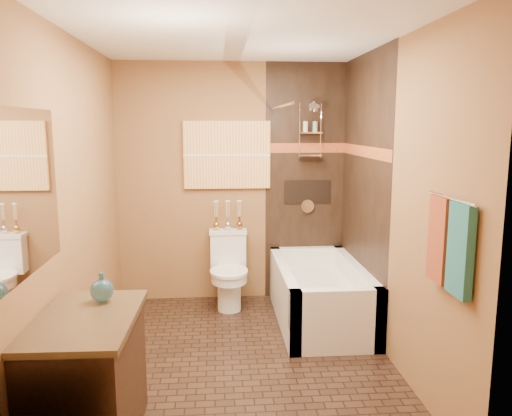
{
  "coord_description": "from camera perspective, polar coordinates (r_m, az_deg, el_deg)",
  "views": [
    {
      "loc": [
        -0.17,
        -3.74,
        1.86
      ],
      "look_at": [
        0.16,
        0.4,
        1.17
      ],
      "focal_mm": 35.0,
      "sensor_mm": 36.0,
      "label": 1
    }
  ],
  "objects": [
    {
      "name": "wall_back",
      "position": [
        5.28,
        -2.71,
        2.84
      ],
      "size": [
        2.4,
        0.02,
        2.5
      ],
      "primitive_type": "cube",
      "color": "brown",
      "rests_on": "floor"
    },
    {
      "name": "towel_bar",
      "position": [
        3.03,
        21.37,
        1.06
      ],
      "size": [
        0.02,
        0.55,
        0.02
      ],
      "primitive_type": "cylinder",
      "rotation": [
        1.57,
        0.0,
        0.0
      ],
      "color": "silver",
      "rests_on": "wall_right"
    },
    {
      "name": "vanity_mirror",
      "position": [
        2.94,
        -24.75,
        1.61
      ],
      "size": [
        0.01,
        1.0,
        0.9
      ],
      "primitive_type": "cube",
      "color": "white",
      "rests_on": "wall_left"
    },
    {
      "name": "alcove_tile_right",
      "position": [
        4.73,
        12.15,
        1.87
      ],
      "size": [
        0.01,
        1.5,
        2.5
      ],
      "primitive_type": "cube",
      "color": "black",
      "rests_on": "wall_right"
    },
    {
      "name": "wall_front",
      "position": [
        2.33,
        -0.2,
        -5.68
      ],
      "size": [
        2.4,
        0.02,
        2.5
      ],
      "primitive_type": "cube",
      "color": "brown",
      "rests_on": "floor"
    },
    {
      "name": "ceiling",
      "position": [
        3.8,
        -2.05,
        19.19
      ],
      "size": [
        3.0,
        3.0,
        0.0
      ],
      "primitive_type": "plane",
      "color": "silver",
      "rests_on": "wall_back"
    },
    {
      "name": "wall_left",
      "position": [
        3.93,
        -19.71,
        -0.0
      ],
      "size": [
        0.02,
        3.0,
        2.5
      ],
      "primitive_type": "cube",
      "color": "brown",
      "rests_on": "floor"
    },
    {
      "name": "sunset_painting",
      "position": [
        5.23,
        -3.33,
        6.07
      ],
      "size": [
        0.9,
        0.04,
        0.7
      ],
      "primitive_type": "cube",
      "color": "gold",
      "rests_on": "wall_back"
    },
    {
      "name": "bud_vases",
      "position": [
        5.21,
        -3.24,
        -0.74
      ],
      "size": [
        0.31,
        0.06,
        0.3
      ],
      "color": "gold",
      "rests_on": "toilet"
    },
    {
      "name": "wall_right",
      "position": [
        4.03,
        15.36,
        0.45
      ],
      "size": [
        0.02,
        3.0,
        2.5
      ],
      "primitive_type": "cube",
      "color": "brown",
      "rests_on": "floor"
    },
    {
      "name": "toilet",
      "position": [
        5.17,
        -3.14,
        -7.04
      ],
      "size": [
        0.39,
        0.58,
        0.77
      ],
      "rotation": [
        0.0,
        0.0,
        -0.0
      ],
      "color": "white",
      "rests_on": "floor"
    },
    {
      "name": "bathtub",
      "position": [
        4.88,
        7.29,
        -10.23
      ],
      "size": [
        0.8,
        1.5,
        0.55
      ],
      "color": "white",
      "rests_on": "floor"
    },
    {
      "name": "curtain_rod",
      "position": [
        4.53,
        2.71,
        11.51
      ],
      "size": [
        0.03,
        1.55,
        0.03
      ],
      "primitive_type": "cylinder",
      "rotation": [
        1.57,
        0.0,
        0.0
      ],
      "color": "silver",
      "rests_on": "wall_back"
    },
    {
      "name": "alcove_tile_back",
      "position": [
        5.35,
        5.64,
        2.89
      ],
      "size": [
        0.85,
        0.01,
        2.5
      ],
      "primitive_type": "cube",
      "color": "black",
      "rests_on": "wall_back"
    },
    {
      "name": "mosaic_band_back",
      "position": [
        5.31,
        5.72,
        6.85
      ],
      "size": [
        0.85,
        0.01,
        0.1
      ],
      "primitive_type": "cube",
      "color": "maroon",
      "rests_on": "alcove_tile_back"
    },
    {
      "name": "mosaic_band_right",
      "position": [
        4.7,
        12.19,
        6.35
      ],
      "size": [
        0.01,
        1.5,
        0.1
      ],
      "primitive_type": "cube",
      "color": "maroon",
      "rests_on": "alcove_tile_right"
    },
    {
      "name": "shower_fixtures",
      "position": [
        5.21,
        6.2,
        7.3
      ],
      "size": [
        0.24,
        0.33,
        1.16
      ],
      "color": "silver",
      "rests_on": "floor"
    },
    {
      "name": "floor",
      "position": [
        4.18,
        -1.84,
        -16.93
      ],
      "size": [
        3.0,
        3.0,
        0.0
      ],
      "primitive_type": "plane",
      "color": "black",
      "rests_on": "ground"
    },
    {
      "name": "towel_rust",
      "position": [
        3.19,
        20.23,
        -3.39
      ],
      "size": [
        0.05,
        0.22,
        0.52
      ],
      "primitive_type": "cube",
      "color": "maroon",
      "rests_on": "towel_bar"
    },
    {
      "name": "vanity",
      "position": [
        3.2,
        -18.64,
        -18.26
      ],
      "size": [
        0.57,
        0.91,
        0.79
      ],
      "rotation": [
        0.0,
        0.0,
        -0.03
      ],
      "color": "black",
      "rests_on": "floor"
    },
    {
      "name": "teal_bottle",
      "position": [
        3.21,
        -17.22,
        -8.66
      ],
      "size": [
        0.14,
        0.14,
        0.22
      ],
      "primitive_type": null,
      "rotation": [
        0.0,
        0.0,
        -0.02
      ],
      "color": "#225767",
      "rests_on": "vanity"
    },
    {
      "name": "alcove_niche",
      "position": [
        5.36,
        5.89,
        1.83
      ],
      "size": [
        0.5,
        0.01,
        0.25
      ],
      "primitive_type": "cube",
      "color": "black",
      "rests_on": "alcove_tile_back"
    },
    {
      "name": "towel_teal",
      "position": [
        2.97,
        22.32,
        -4.48
      ],
      "size": [
        0.05,
        0.22,
        0.52
      ],
      "primitive_type": "cube",
      "color": "#1C5F5F",
      "rests_on": "towel_bar"
    }
  ]
}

